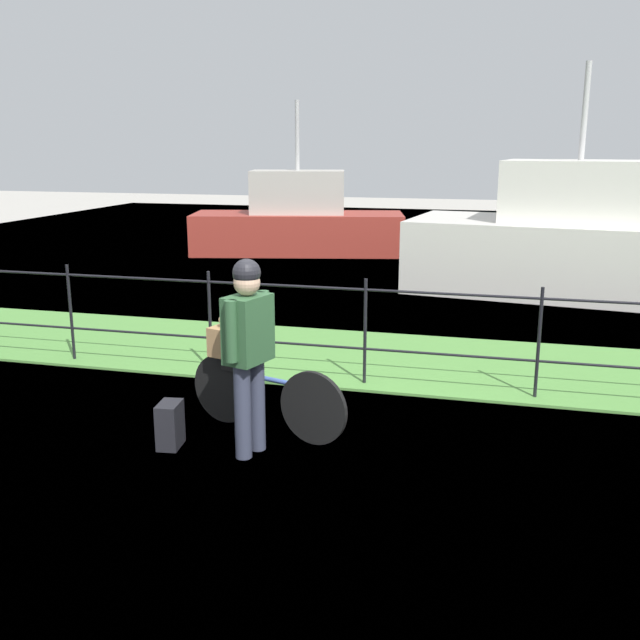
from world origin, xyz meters
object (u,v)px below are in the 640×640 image
wooden_crate (232,342)px  terrier_dog (233,320)px  cyclist_person (248,340)px  bicycle_main (265,395)px  moored_boat_mid (298,223)px  backpack_on_paving (170,425)px  moored_boat_near (574,245)px

wooden_crate → terrier_dog: size_ratio=1.22×
terrier_dog → cyclist_person: cyclist_person is taller
bicycle_main → moored_boat_mid: (-2.83, 10.78, 0.37)m
terrier_dog → cyclist_person: bearing=-58.4°
cyclist_person → bicycle_main: bearing=93.6°
backpack_on_paving → terrier_dog: bearing=141.8°
wooden_crate → backpack_on_paving: wooden_crate is taller
cyclist_person → backpack_on_paving: 1.08m
bicycle_main → wooden_crate: wooden_crate is taller
cyclist_person → terrier_dog: bearing=121.6°
moored_boat_mid → cyclist_person: bearing=-75.8°
terrier_dog → moored_boat_mid: (-2.50, 10.69, -0.29)m
wooden_crate → moored_boat_mid: size_ratio=0.08×
wooden_crate → moored_boat_mid: bearing=103.1°
backpack_on_paving → moored_boat_mid: moored_boat_mid is taller
cyclist_person → moored_boat_mid: bearing=104.2°
terrier_dog → moored_boat_near: bearing=64.1°
bicycle_main → cyclist_person: bearing=-86.4°
terrier_dog → moored_boat_near: moored_boat_near is taller
wooden_crate → cyclist_person: 0.73m
cyclist_person → moored_boat_mid: 11.62m
backpack_on_paving → moored_boat_mid: bearing=-176.8°
cyclist_person → moored_boat_near: moored_boat_near is taller
terrier_dog → backpack_on_paving: terrier_dog is taller
moored_boat_near → moored_boat_mid: size_ratio=1.12×
wooden_crate → cyclist_person: size_ratio=0.24×
bicycle_main → wooden_crate: bearing=163.2°
bicycle_main → cyclist_person: cyclist_person is taller
terrier_dog → backpack_on_paving: size_ratio=0.81×
moored_boat_mid → backpack_on_paving: bearing=-79.3°
terrier_dog → cyclist_person: 0.68m
bicycle_main → wooden_crate: 0.58m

